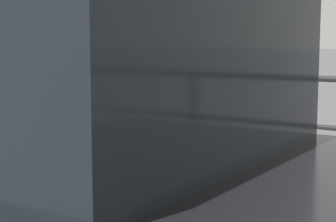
# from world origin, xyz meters

# --- Properties ---
(sidewalk_curb) EXTENTS (36.00, 2.79, 0.14)m
(sidewalk_curb) POSITION_xyz_m (0.00, 1.40, 0.07)
(sidewalk_curb) COLOR #ADA8A0
(sidewalk_curb) RESTS_ON ground
(parking_meter) EXTENTS (0.16, 0.17, 1.46)m
(parking_meter) POSITION_xyz_m (0.17, 0.42, 1.17)
(parking_meter) COLOR slate
(parking_meter) RESTS_ON sidewalk_curb
(pedestrian_at_meter) EXTENTS (0.72, 0.54, 1.78)m
(pedestrian_at_meter) POSITION_xyz_m (-0.51, 0.58, 1.16)
(pedestrian_at_meter) COLOR brown
(pedestrian_at_meter) RESTS_ON sidewalk_curb
(parked_sedan_black) EXTENTS (4.60, 1.82, 1.76)m
(parked_sedan_black) POSITION_xyz_m (-0.01, -1.14, 0.87)
(parked_sedan_black) COLOR black
(parked_sedan_black) RESTS_ON ground
(background_railing) EXTENTS (24.06, 0.06, 1.08)m
(background_railing) POSITION_xyz_m (0.00, 2.53, 0.90)
(background_railing) COLOR black
(background_railing) RESTS_ON sidewalk_curb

